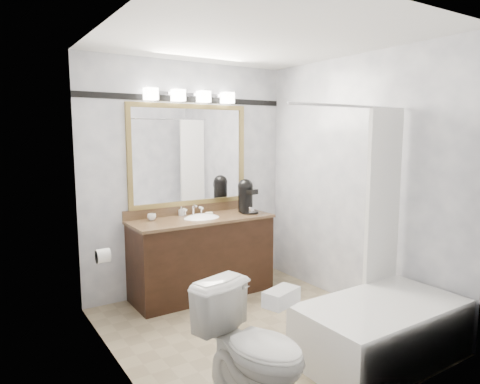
# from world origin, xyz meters

# --- Properties ---
(room) EXTENTS (2.42, 2.62, 2.52)m
(room) POSITION_xyz_m (0.00, 0.00, 1.25)
(room) COLOR gray
(room) RESTS_ON ground
(vanity) EXTENTS (1.53, 0.58, 0.97)m
(vanity) POSITION_xyz_m (0.00, 1.02, 0.44)
(vanity) COLOR black
(vanity) RESTS_ON ground
(mirror) EXTENTS (1.40, 0.04, 1.10)m
(mirror) POSITION_xyz_m (0.00, 1.28, 1.50)
(mirror) COLOR olive
(mirror) RESTS_ON room
(vanity_light_bar) EXTENTS (1.02, 0.14, 0.12)m
(vanity_light_bar) POSITION_xyz_m (0.00, 1.23, 2.13)
(vanity_light_bar) COLOR silver
(vanity_light_bar) RESTS_ON room
(accent_stripe) EXTENTS (2.40, 0.01, 0.06)m
(accent_stripe) POSITION_xyz_m (0.00, 1.29, 2.10)
(accent_stripe) COLOR black
(accent_stripe) RESTS_ON room
(bathtub) EXTENTS (1.30, 0.75, 1.96)m
(bathtub) POSITION_xyz_m (0.55, -0.90, 0.28)
(bathtub) COLOR white
(bathtub) RESTS_ON ground
(tp_roll) EXTENTS (0.11, 0.12, 0.12)m
(tp_roll) POSITION_xyz_m (-1.14, 0.66, 0.70)
(tp_roll) COLOR white
(tp_roll) RESTS_ON room
(toilet) EXTENTS (0.61, 0.84, 0.77)m
(toilet) POSITION_xyz_m (-0.62, -0.84, 0.38)
(toilet) COLOR white
(toilet) RESTS_ON ground
(tissue_box) EXTENTS (0.25, 0.18, 0.09)m
(tissue_box) POSITION_xyz_m (-0.62, -1.12, 0.81)
(tissue_box) COLOR white
(tissue_box) RESTS_ON toilet
(coffee_maker) EXTENTS (0.20, 0.25, 0.38)m
(coffee_maker) POSITION_xyz_m (0.55, 1.00, 1.05)
(coffee_maker) COLOR black
(coffee_maker) RESTS_ON vanity
(cup_left) EXTENTS (0.11, 0.11, 0.07)m
(cup_left) POSITION_xyz_m (-0.50, 1.17, 0.88)
(cup_left) COLOR white
(cup_left) RESTS_ON vanity
(soap_bottle_a) EXTENTS (0.05, 0.05, 0.10)m
(soap_bottle_a) POSITION_xyz_m (-0.13, 1.23, 0.90)
(soap_bottle_a) COLOR white
(soap_bottle_a) RESTS_ON vanity
(soap_bar) EXTENTS (0.08, 0.06, 0.02)m
(soap_bar) POSITION_xyz_m (0.16, 1.13, 0.86)
(soap_bar) COLOR #EDE7C3
(soap_bar) RESTS_ON vanity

